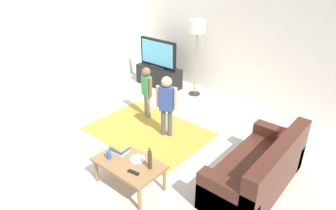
{
  "coord_description": "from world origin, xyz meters",
  "views": [
    {
      "loc": [
        3.07,
        -3.04,
        3.06
      ],
      "look_at": [
        0.0,
        0.6,
        0.65
      ],
      "focal_mm": 32.1,
      "sensor_mm": 36.0,
      "label": 1
    }
  ],
  "objects_px": {
    "tv": "(158,54)",
    "child_center": "(167,101)",
    "tv_stand": "(159,77)",
    "soda_can": "(109,155)",
    "book_stack": "(119,148)",
    "child_near_tv": "(147,88)",
    "bottle": "(150,160)",
    "couch": "(260,172)",
    "plate": "(137,159)",
    "tv_remote": "(133,172)",
    "floor_lamp": "(197,30)",
    "coffee_table": "(129,165)"
  },
  "relations": [
    {
      "from": "floor_lamp",
      "to": "child_near_tv",
      "type": "distance_m",
      "value": 1.79
    },
    {
      "from": "tv",
      "to": "soda_can",
      "type": "relative_size",
      "value": 9.17
    },
    {
      "from": "book_stack",
      "to": "tv_remote",
      "type": "bearing_deg",
      "value": -22.63
    },
    {
      "from": "tv_stand",
      "to": "tv_remote",
      "type": "relative_size",
      "value": 7.06
    },
    {
      "from": "plate",
      "to": "soda_can",
      "type": "bearing_deg",
      "value": -144.0
    },
    {
      "from": "child_near_tv",
      "to": "coffee_table",
      "type": "bearing_deg",
      "value": -53.39
    },
    {
      "from": "couch",
      "to": "soda_can",
      "type": "height_order",
      "value": "couch"
    },
    {
      "from": "child_center",
      "to": "bottle",
      "type": "bearing_deg",
      "value": -58.24
    },
    {
      "from": "book_stack",
      "to": "plate",
      "type": "xyz_separation_m",
      "value": [
        0.35,
        0.02,
        -0.05
      ]
    },
    {
      "from": "tv_stand",
      "to": "soda_can",
      "type": "distance_m",
      "value": 3.73
    },
    {
      "from": "tv",
      "to": "couch",
      "type": "distance_m",
      "value": 4.15
    },
    {
      "from": "tv_remote",
      "to": "soda_can",
      "type": "xyz_separation_m",
      "value": [
        -0.5,
        0.0,
        0.05
      ]
    },
    {
      "from": "child_near_tv",
      "to": "bottle",
      "type": "height_order",
      "value": "child_near_tv"
    },
    {
      "from": "tv",
      "to": "coffee_table",
      "type": "xyz_separation_m",
      "value": [
        2.18,
        -3.06,
        -0.48
      ]
    },
    {
      "from": "couch",
      "to": "soda_can",
      "type": "relative_size",
      "value": 15.0
    },
    {
      "from": "child_center",
      "to": "book_stack",
      "type": "height_order",
      "value": "child_center"
    },
    {
      "from": "tv_remote",
      "to": "tv_stand",
      "type": "bearing_deg",
      "value": 117.82
    },
    {
      "from": "book_stack",
      "to": "tv_remote",
      "type": "distance_m",
      "value": 0.56
    },
    {
      "from": "coffee_table",
      "to": "book_stack",
      "type": "height_order",
      "value": "book_stack"
    },
    {
      "from": "floor_lamp",
      "to": "plate",
      "type": "relative_size",
      "value": 8.09
    },
    {
      "from": "tv_stand",
      "to": "book_stack",
      "type": "distance_m",
      "value": 3.53
    },
    {
      "from": "child_center",
      "to": "book_stack",
      "type": "relative_size",
      "value": 3.91
    },
    {
      "from": "coffee_table",
      "to": "soda_can",
      "type": "xyz_separation_m",
      "value": [
        -0.28,
        -0.12,
        0.11
      ]
    },
    {
      "from": "couch",
      "to": "book_stack",
      "type": "xyz_separation_m",
      "value": [
        -1.77,
        -1.06,
        0.19
      ]
    },
    {
      "from": "child_near_tv",
      "to": "couch",
      "type": "bearing_deg",
      "value": -11.09
    },
    {
      "from": "tv_stand",
      "to": "child_center",
      "type": "relative_size",
      "value": 1.02
    },
    {
      "from": "couch",
      "to": "plate",
      "type": "height_order",
      "value": "couch"
    },
    {
      "from": "tv_stand",
      "to": "tv",
      "type": "bearing_deg",
      "value": -90.0
    },
    {
      "from": "tv_stand",
      "to": "couch",
      "type": "height_order",
      "value": "couch"
    },
    {
      "from": "tv_stand",
      "to": "child_near_tv",
      "type": "relative_size",
      "value": 1.11
    },
    {
      "from": "couch",
      "to": "bottle",
      "type": "height_order",
      "value": "couch"
    },
    {
      "from": "plate",
      "to": "book_stack",
      "type": "bearing_deg",
      "value": -176.11
    },
    {
      "from": "child_near_tv",
      "to": "plate",
      "type": "bearing_deg",
      "value": -50.24
    },
    {
      "from": "couch",
      "to": "child_near_tv",
      "type": "distance_m",
      "value": 2.8
    },
    {
      "from": "tv_remote",
      "to": "child_near_tv",
      "type": "bearing_deg",
      "value": 120.17
    },
    {
      "from": "bottle",
      "to": "plate",
      "type": "bearing_deg",
      "value": 175.76
    },
    {
      "from": "tv_stand",
      "to": "plate",
      "type": "relative_size",
      "value": 5.45
    },
    {
      "from": "tv_stand",
      "to": "child_near_tv",
      "type": "xyz_separation_m",
      "value": [
        0.92,
        -1.39,
        0.41
      ]
    },
    {
      "from": "bottle",
      "to": "plate",
      "type": "distance_m",
      "value": 0.3
    },
    {
      "from": "soda_can",
      "to": "book_stack",
      "type": "bearing_deg",
      "value": 94.98
    },
    {
      "from": "book_stack",
      "to": "tv_remote",
      "type": "xyz_separation_m",
      "value": [
        0.52,
        -0.22,
        -0.04
      ]
    },
    {
      "from": "tv",
      "to": "child_near_tv",
      "type": "relative_size",
      "value": 1.02
    },
    {
      "from": "child_center",
      "to": "coffee_table",
      "type": "relative_size",
      "value": 1.17
    },
    {
      "from": "coffee_table",
      "to": "plate",
      "type": "height_order",
      "value": "plate"
    },
    {
      "from": "bottle",
      "to": "soda_can",
      "type": "xyz_separation_m",
      "value": [
        -0.6,
        -0.22,
        -0.08
      ]
    },
    {
      "from": "plate",
      "to": "child_near_tv",
      "type": "bearing_deg",
      "value": 129.76
    },
    {
      "from": "tv_stand",
      "to": "soda_can",
      "type": "xyz_separation_m",
      "value": [
        1.9,
        -3.2,
        0.24
      ]
    },
    {
      "from": "tv",
      "to": "tv_remote",
      "type": "xyz_separation_m",
      "value": [
        2.4,
        -3.18,
        -0.42
      ]
    },
    {
      "from": "bottle",
      "to": "soda_can",
      "type": "height_order",
      "value": "bottle"
    },
    {
      "from": "tv",
      "to": "child_center",
      "type": "distance_m",
      "value": 2.38
    }
  ]
}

